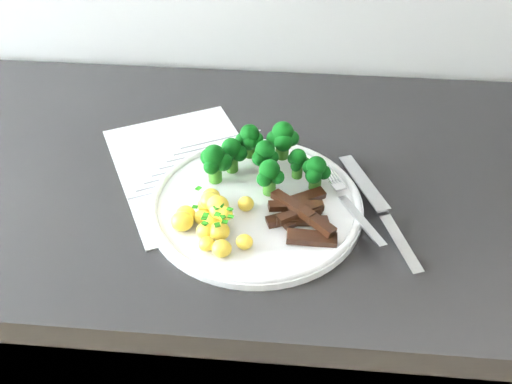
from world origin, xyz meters
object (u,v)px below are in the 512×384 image
at_px(recipe_paper, 189,168).
at_px(beef_strips, 302,215).
at_px(plate, 256,204).
at_px(counter, 285,354).
at_px(knife, 388,224).
at_px(broccoli, 263,154).
at_px(fork, 353,208).
at_px(potatoes, 211,217).

distance_m(recipe_paper, beef_strips, 0.20).
bearing_deg(plate, counter, 55.08).
xyz_separation_m(plate, knife, (0.17, -0.02, 0.00)).
bearing_deg(broccoli, beef_strips, -56.70).
distance_m(counter, recipe_paper, 0.47).
bearing_deg(fork, plate, 176.57).
bearing_deg(fork, broccoli, 151.56).
bearing_deg(potatoes, fork, 12.45).
relative_size(plate, potatoes, 2.44).
xyz_separation_m(recipe_paper, knife, (0.28, -0.10, 0.01)).
relative_size(broccoli, knife, 0.81).
bearing_deg(beef_strips, recipe_paper, 147.77).
relative_size(broccoli, fork, 1.14).
height_order(broccoli, beef_strips, broccoli).
distance_m(plate, beef_strips, 0.07).
height_order(recipe_paper, potatoes, potatoes).
distance_m(plate, potatoes, 0.07).
distance_m(plate, fork, 0.13).
bearing_deg(broccoli, plate, -93.74).
xyz_separation_m(fork, knife, (0.05, -0.02, -0.01)).
bearing_deg(potatoes, plate, 42.09).
bearing_deg(knife, recipe_paper, 160.18).
relative_size(counter, potatoes, 19.87).
bearing_deg(counter, potatoes, -130.76).
bearing_deg(potatoes, counter, 49.24).
bearing_deg(counter, knife, -37.53).
bearing_deg(knife, broccoli, 153.82).
xyz_separation_m(broccoli, knife, (0.17, -0.08, -0.04)).
relative_size(recipe_paper, potatoes, 2.87).
distance_m(recipe_paper, potatoes, 0.14).
bearing_deg(broccoli, fork, -28.44).
bearing_deg(counter, recipe_paper, 177.94).
relative_size(plate, fork, 1.83).
height_order(beef_strips, fork, beef_strips).
bearing_deg(fork, recipe_paper, 160.11).
xyz_separation_m(potatoes, fork, (0.18, 0.04, -0.01)).
bearing_deg(plate, potatoes, -137.91).
bearing_deg(potatoes, knife, 6.08).
height_order(counter, fork, fork).
bearing_deg(beef_strips, broccoli, 123.30).
xyz_separation_m(recipe_paper, fork, (0.23, -0.08, 0.02)).
bearing_deg(fork, beef_strips, -162.45).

